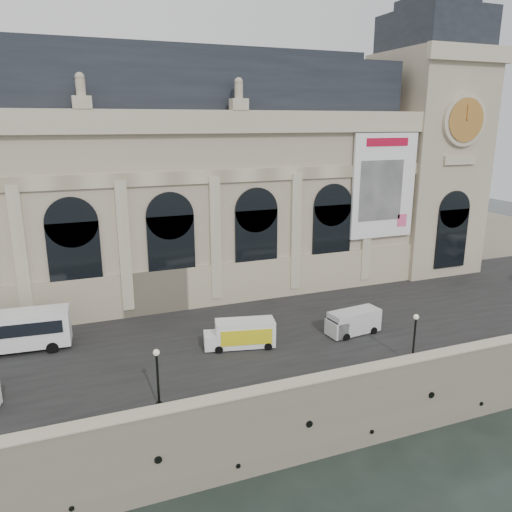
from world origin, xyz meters
The scene contains 10 objects.
ground centered at (0.00, 0.00, 0.00)m, with size 260.00×260.00×0.00m, color black.
quay centered at (0.00, 35.00, 3.00)m, with size 160.00×70.00×6.00m, color gray.
street centered at (0.00, 14.00, 6.03)m, with size 160.00×24.00×0.06m, color #2D2D2D.
parapet centered at (0.00, 0.60, 6.62)m, with size 160.00×1.40×1.21m.
museum centered at (-5.98, 30.86, 19.72)m, with size 69.00×18.70×29.10m.
clock_pavilion centered at (34.00, 27.93, 23.42)m, with size 13.00×14.72×36.70m.
van_c centered at (11.32, 9.16, 7.26)m, with size 5.75×2.76×2.47m.
box_truck centered at (-0.03, 10.34, 7.35)m, with size 6.97×3.53×2.69m.
lamp_left centered at (-9.28, 2.66, 8.40)m, with size 0.49×0.49×4.82m.
lamp_right centered at (12.99, 1.64, 8.34)m, with size 0.48×0.48×4.71m.
Camera 1 is at (-14.52, -30.86, 26.79)m, focal length 35.00 mm.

